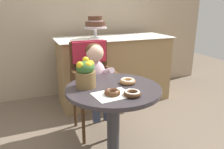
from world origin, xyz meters
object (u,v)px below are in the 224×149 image
object	(u,v)px
cafe_table	(113,113)
donut_side	(112,92)
seated_child	(96,73)
tiered_cake_stand	(95,24)
wicker_chair	(92,72)
donut_mid	(132,93)
flower_vase	(86,73)
donut_front	(128,81)

from	to	relation	value
cafe_table	donut_side	distance (m)	0.28
seated_child	cafe_table	bearing A→B (deg)	-94.17
tiered_cake_stand	cafe_table	bearing A→B (deg)	-102.39
wicker_chair	donut_mid	distance (m)	0.90
seated_child	donut_mid	world-z (taller)	seated_child
wicker_chair	seated_child	size ratio (longest dim) A/B	1.31
seated_child	flower_vase	size ratio (longest dim) A/B	3.21
cafe_table	donut_mid	bearing A→B (deg)	-74.98
donut_mid	donut_side	bearing A→B (deg)	151.16
seated_child	donut_side	distance (m)	0.68
donut_side	cafe_table	bearing A→B (deg)	65.12
cafe_table	seated_child	bearing A→B (deg)	85.83
donut_side	flower_vase	distance (m)	0.27
donut_front	donut_mid	bearing A→B (deg)	-108.72
donut_mid	donut_side	world-z (taller)	donut_side
donut_side	wicker_chair	bearing A→B (deg)	82.92
donut_front	donut_side	world-z (taller)	same
tiered_cake_stand	flower_vase	bearing A→B (deg)	-111.24
donut_side	flower_vase	size ratio (longest dim) A/B	0.50
cafe_table	flower_vase	world-z (taller)	flower_vase
seated_child	flower_vase	bearing A→B (deg)	-116.59
seated_child	tiered_cake_stand	size ratio (longest dim) A/B	2.42
flower_vase	tiered_cake_stand	bearing A→B (deg)	68.76
wicker_chair	donut_mid	bearing A→B (deg)	-87.04
donut_mid	flower_vase	distance (m)	0.39
donut_front	donut_side	bearing A→B (deg)	-139.23
tiered_cake_stand	donut_mid	bearing A→B (deg)	-98.73
seated_child	donut_mid	bearing A→B (deg)	-88.80
wicker_chair	flower_vase	world-z (taller)	wicker_chair
cafe_table	donut_mid	xyz separation A→B (m)	(0.05, -0.20, 0.23)
wicker_chair	donut_side	bearing A→B (deg)	-95.12
donut_mid	cafe_table	bearing A→B (deg)	105.02
donut_front	donut_side	xyz separation A→B (m)	(-0.20, -0.17, -0.00)
seated_child	wicker_chair	bearing A→B (deg)	90.00
wicker_chair	donut_front	bearing A→B (deg)	-79.75
seated_child	donut_side	size ratio (longest dim) A/B	6.47
wicker_chair	cafe_table	bearing A→B (deg)	-91.26
wicker_chair	donut_side	world-z (taller)	wicker_chair
donut_front	seated_child	bearing A→B (deg)	100.79
seated_child	donut_mid	distance (m)	0.74
seated_child	donut_mid	xyz separation A→B (m)	(0.02, -0.74, 0.06)
donut_front	tiered_cake_stand	world-z (taller)	tiered_cake_stand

